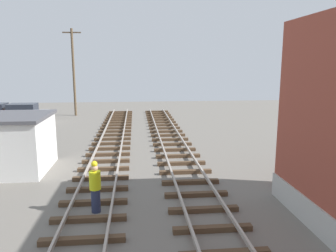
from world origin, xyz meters
name	(u,v)px	position (x,y,z in m)	size (l,w,h in m)	color
control_hut	(18,143)	(-6.75, 13.76, 1.39)	(3.00, 3.80, 2.76)	silver
parked_car_white	(23,113)	(-10.98, 27.48, 0.90)	(4.20, 2.04, 1.76)	silver
utility_pole_far	(74,71)	(-7.15, 31.70, 4.53)	(1.80, 0.24, 8.67)	brown
track_worker_foreground	(95,187)	(-2.47, 8.68, 0.93)	(0.40, 0.40, 1.87)	#262D4C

